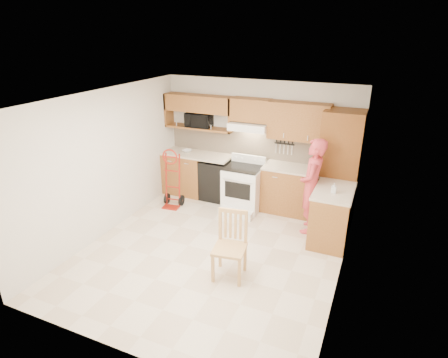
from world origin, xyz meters
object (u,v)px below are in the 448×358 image
Objects in this scene: microwave at (199,120)px; hand_truck at (171,181)px; dining_chair at (229,247)px; person at (312,186)px; range at (242,186)px.

hand_truck is at bearing -107.41° from microwave.
hand_truck is 1.10× the size of dining_chair.
person reaches higher than hand_truck.
dining_chair is (1.77, -2.57, -1.14)m from microwave.
range is at bearing 9.99° from hand_truck.
range is 1.43m from hand_truck.
hand_truck is (-0.21, -0.88, -1.09)m from microwave.
hand_truck is at bearing 130.97° from dining_chair.
dining_chair is (-0.78, -1.83, -0.36)m from person.
dining_chair is (1.98, -1.68, -0.05)m from hand_truck.
hand_truck reaches higher than range.
person is 1.71× the size of dining_chair.
microwave is 0.49× the size of hand_truck.
range is 1.06× the size of dining_chair.
hand_truck is (-2.76, -0.15, -0.30)m from person.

